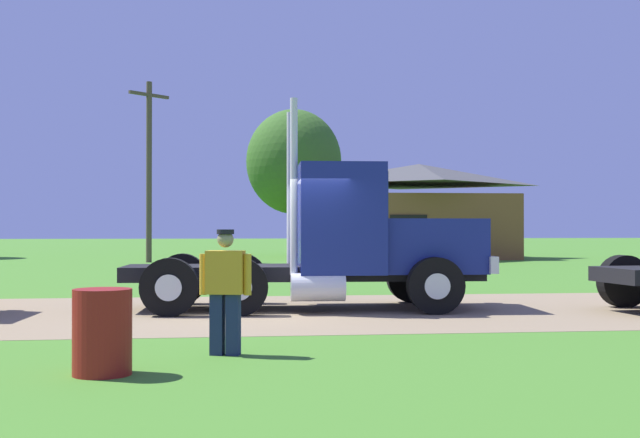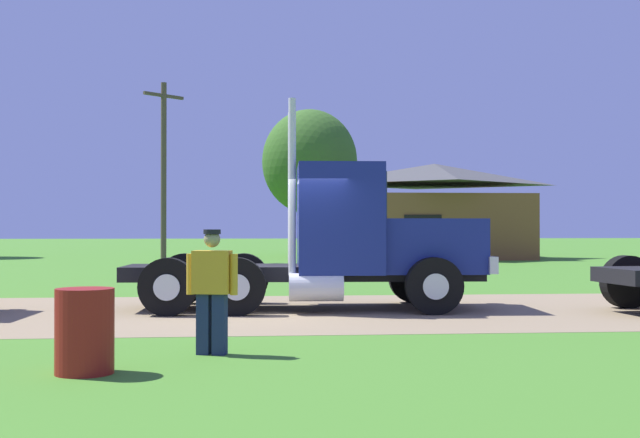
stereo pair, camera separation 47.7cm
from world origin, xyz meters
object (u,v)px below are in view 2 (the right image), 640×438
Objects in this scene: visitor_walking_mid at (212,286)px; steel_barrel at (85,331)px; truck_foreground_white at (348,243)px; utility_pole_near at (164,167)px; shed_building at (435,213)px.

visitor_walking_mid is 1.86m from steel_barrel.
truck_foreground_white is 7.65× the size of steel_barrel.
steel_barrel is at bearing -85.95° from utility_pole_near.
truck_foreground_white is 7.83m from steel_barrel.
shed_building is at bearing 73.22° from truck_foreground_white.
truck_foreground_white is 0.87× the size of utility_pole_near.
utility_pole_near reaches higher than visitor_walking_mid.
visitor_walking_mid is at bearing -113.45° from truck_foreground_white.
truck_foreground_white reaches higher than steel_barrel.
steel_barrel is (-1.33, -1.24, -0.39)m from visitor_walking_mid.
shed_building is at bearing 14.87° from utility_pole_near.
visitor_walking_mid is at bearing -108.02° from shed_building.
shed_building reaches higher than truck_foreground_white.
steel_barrel is at bearing -109.50° from shed_building.
steel_barrel is 0.10× the size of shed_building.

